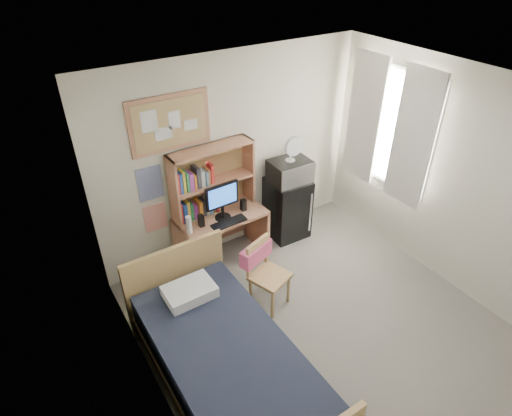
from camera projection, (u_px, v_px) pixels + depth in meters
floor at (333, 339)px, 4.61m from camera, size 3.60×4.20×0.02m
ceiling at (368, 106)px, 3.17m from camera, size 3.60×4.20×0.02m
wall_back at (233, 156)px, 5.37m from camera, size 3.60×0.04×2.60m
wall_left at (161, 327)px, 3.08m from camera, size 0.04×4.20×2.60m
wall_right at (470, 189)px, 4.70m from camera, size 0.04×4.20×2.60m
window_unit at (389, 128)px, 5.35m from camera, size 0.10×1.40×1.70m
curtain_left at (413, 140)px, 5.06m from camera, size 0.04×0.55×1.70m
curtain_right at (364, 118)px, 5.62m from camera, size 0.04×0.55×1.70m
bulletin_board at (170, 123)px, 4.66m from camera, size 0.94×0.03×0.64m
poster_wave at (150, 184)px, 4.89m from camera, size 0.30×0.01×0.42m
poster_japan at (155, 217)px, 5.15m from camera, size 0.28×0.01×0.36m
desk at (222, 238)px, 5.51m from camera, size 1.15×0.60×0.70m
desk_chair at (270, 276)px, 4.81m from camera, size 0.54×0.54×0.85m
mini_fridge at (287, 207)px, 5.95m from camera, size 0.53×0.53×0.87m
bed at (228, 368)px, 3.96m from camera, size 1.10×2.18×0.60m
hutch at (213, 180)px, 5.18m from camera, size 1.07×0.31×0.87m
monitor at (222, 202)px, 5.15m from camera, size 0.44×0.05×0.46m
keyboard at (229, 222)px, 5.17m from camera, size 0.45×0.16×0.02m
speaker_left at (201, 221)px, 5.09m from camera, size 0.07×0.07×0.15m
speaker_right at (243, 205)px, 5.38m from camera, size 0.07×0.07×0.15m
water_bottle at (189, 225)px, 4.96m from camera, size 0.07×0.07×0.23m
hoodie at (256, 253)px, 4.78m from camera, size 0.45×0.27×0.21m
microwave at (290, 171)px, 5.62m from camera, size 0.53×0.41×0.30m
desk_fan at (291, 150)px, 5.44m from camera, size 0.27×0.27×0.32m
pillow at (190, 292)px, 4.28m from camera, size 0.50×0.35×0.12m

